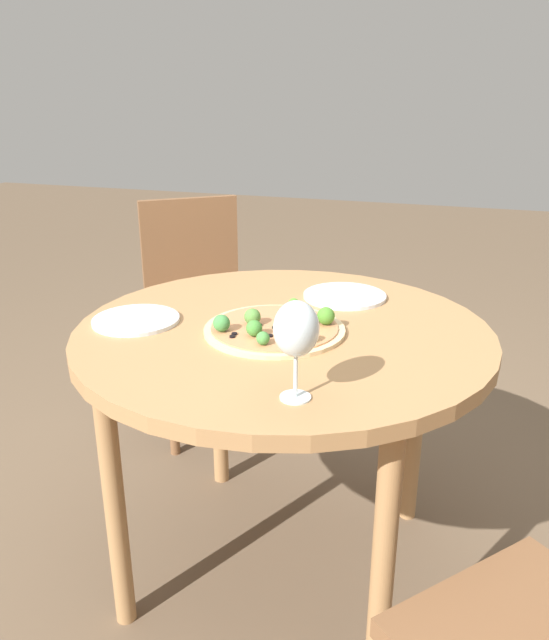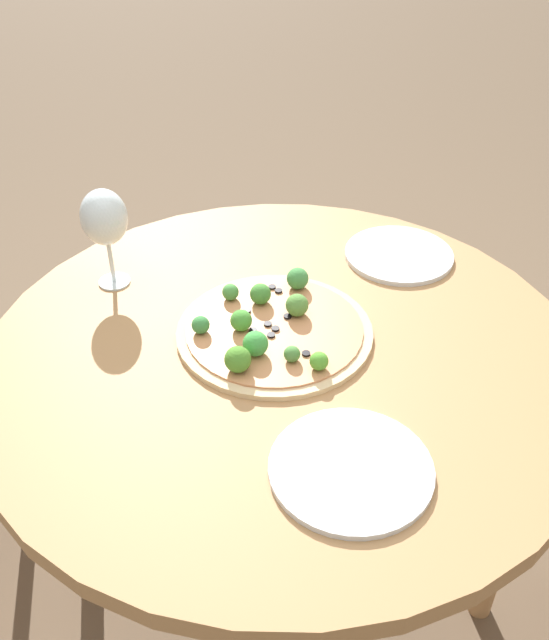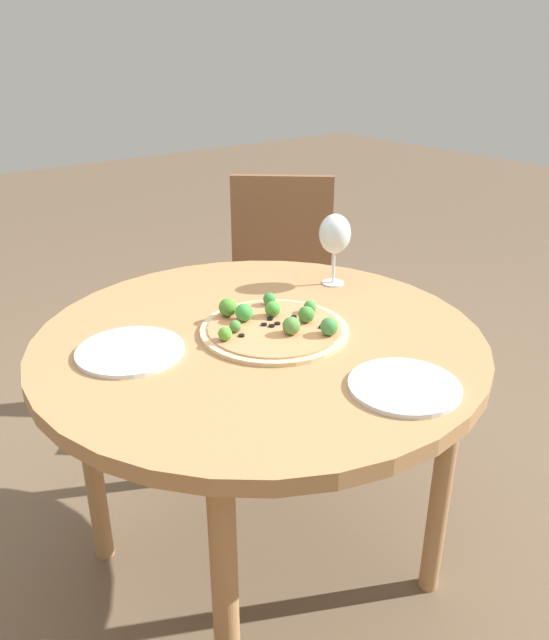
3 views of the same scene
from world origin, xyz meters
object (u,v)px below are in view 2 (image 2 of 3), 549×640
Objects in this scene: pizza at (272,328)px; plate_near at (351,469)px; wine_glass at (104,219)px; plate_far at (399,255)px.

plate_near is (-0.10, -0.31, -0.01)m from pizza.
plate_far is at bearing -28.71° from wine_glass.
pizza reaches higher than plate_near.
pizza is 0.33m from plate_near.
pizza is 0.36m from wine_glass.
pizza is 1.75× the size of wine_glass.
wine_glass is at bearing 113.98° from pizza.
pizza is 0.36m from plate_far.
wine_glass is at bearing 93.33° from plate_near.
plate_near is (0.04, -0.62, -0.13)m from wine_glass.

